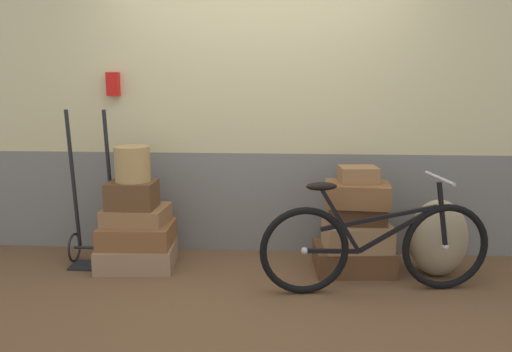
% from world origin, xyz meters
% --- Properties ---
extents(ground, '(9.64, 5.20, 0.06)m').
position_xyz_m(ground, '(0.00, 0.00, -0.03)').
color(ground, brown).
extents(station_building, '(7.64, 0.74, 2.89)m').
position_xyz_m(station_building, '(0.01, 0.85, 1.45)').
color(station_building, slate).
rests_on(station_building, ground).
extents(suitcase_0, '(0.65, 0.54, 0.19)m').
position_xyz_m(suitcase_0, '(-0.98, 0.30, 0.09)').
color(suitcase_0, '#937051').
rests_on(suitcase_0, ground).
extents(suitcase_1, '(0.59, 0.48, 0.17)m').
position_xyz_m(suitcase_1, '(-0.97, 0.31, 0.27)').
color(suitcase_1, brown).
rests_on(suitcase_1, suitcase_0).
extents(suitcase_2, '(0.51, 0.43, 0.14)m').
position_xyz_m(suitcase_2, '(-0.98, 0.34, 0.43)').
color(suitcase_2, olive).
rests_on(suitcase_2, suitcase_1).
extents(suitcase_3, '(0.38, 0.30, 0.22)m').
position_xyz_m(suitcase_3, '(-1.00, 0.30, 0.61)').
color(suitcase_3, brown).
rests_on(suitcase_3, suitcase_2).
extents(suitcase_4, '(0.64, 0.49, 0.20)m').
position_xyz_m(suitcase_4, '(0.79, 0.33, 0.10)').
color(suitcase_4, brown).
rests_on(suitcase_4, ground).
extents(suitcase_5, '(0.55, 0.42, 0.20)m').
position_xyz_m(suitcase_5, '(0.81, 0.29, 0.30)').
color(suitcase_5, '#9E754C').
rests_on(suitcase_5, suitcase_4).
extents(suitcase_6, '(0.43, 0.33, 0.14)m').
position_xyz_m(suitcase_6, '(0.81, 0.34, 0.48)').
color(suitcase_6, '#4C2D19').
rests_on(suitcase_6, suitcase_5).
extents(suitcase_7, '(0.53, 0.39, 0.18)m').
position_xyz_m(suitcase_7, '(0.80, 0.30, 0.64)').
color(suitcase_7, brown).
rests_on(suitcase_7, suitcase_6).
extents(suitcase_8, '(0.31, 0.26, 0.12)m').
position_xyz_m(suitcase_8, '(0.81, 0.34, 0.79)').
color(suitcase_8, olive).
rests_on(suitcase_8, suitcase_7).
extents(wicker_basket, '(0.28, 0.28, 0.28)m').
position_xyz_m(wicker_basket, '(-0.99, 0.32, 0.86)').
color(wicker_basket, '#A8844C').
rests_on(wicker_basket, suitcase_3).
extents(luggage_trolley, '(0.39, 0.34, 1.29)m').
position_xyz_m(luggage_trolley, '(-1.36, 0.36, 0.33)').
color(luggage_trolley, black).
rests_on(luggage_trolley, ground).
extents(burlap_sack, '(0.45, 0.38, 0.61)m').
position_xyz_m(burlap_sack, '(1.43, 0.27, 0.30)').
color(burlap_sack, '#9E8966').
rests_on(burlap_sack, ground).
extents(bicycle, '(1.67, 0.46, 0.85)m').
position_xyz_m(bicycle, '(0.89, -0.08, 0.35)').
color(bicycle, black).
rests_on(bicycle, ground).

